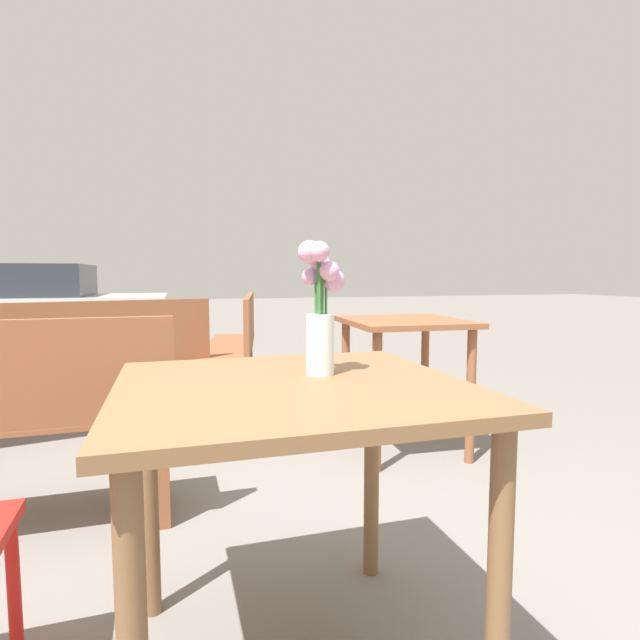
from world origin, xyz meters
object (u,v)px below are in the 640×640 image
Objects in this scene: bench_middle at (78,364)px; table_back at (404,345)px; table_front at (292,429)px; bench_far at (239,344)px; flower_vase at (320,313)px.

bench_middle is 1.99m from table_back.
bench_far is at bearing 85.40° from table_front.
flower_vase is 2.75m from bench_far.
bench_far reaches higher than table_back.
bench_far is at bearing 119.22° from table_back.
bench_far is 1.58m from table_back.
flower_vase reaches higher than bench_far.
table_front is at bearing -125.12° from table_back.
bench_far reaches higher than table_front.
flower_vase reaches higher than table_front.
flower_vase is 0.22× the size of bench_far.
bench_middle reaches higher than table_front.
table_front is 2.34m from bench_middle.
bench_far is (0.22, 2.78, -0.18)m from table_front.
table_back is (0.90, 1.34, -0.30)m from flower_vase.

